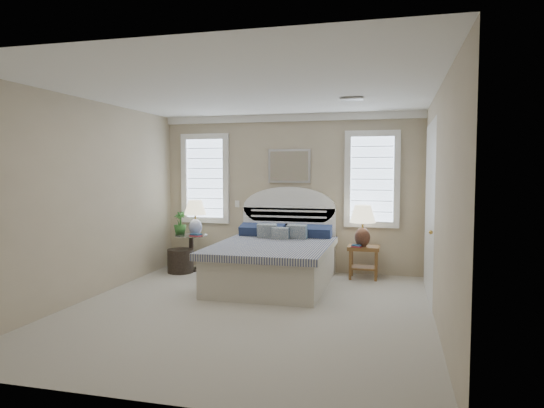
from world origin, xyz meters
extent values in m
cube|color=#B6AE9C|center=(0.00, 0.00, 0.00)|extent=(4.50, 5.00, 0.01)
cube|color=white|center=(0.00, 0.00, 2.70)|extent=(4.50, 5.00, 0.01)
cube|color=tan|center=(0.00, 2.50, 1.35)|extent=(4.50, 0.02, 2.70)
cube|color=tan|center=(-2.25, 0.00, 1.35)|extent=(0.02, 5.00, 2.70)
cube|color=tan|center=(2.25, 0.00, 1.35)|extent=(0.02, 5.00, 2.70)
cube|color=white|center=(0.00, 2.46, 2.64)|extent=(4.50, 0.08, 0.12)
cube|color=#B2B2B2|center=(1.20, 0.80, 2.68)|extent=(0.30, 0.20, 0.02)
cube|color=white|center=(-0.95, 2.48, 1.15)|extent=(0.08, 0.01, 0.12)
cube|color=#C9E0FF|center=(-1.55, 2.48, 1.60)|extent=(0.90, 0.06, 1.60)
cube|color=#C9E0FF|center=(1.40, 2.48, 1.60)|extent=(0.90, 0.06, 1.60)
cube|color=silver|center=(0.00, 2.46, 1.82)|extent=(0.74, 0.04, 0.58)
cube|color=silver|center=(2.23, 1.20, 1.20)|extent=(0.02, 1.80, 2.40)
cube|color=beige|center=(0.00, 1.33, 0.28)|extent=(1.60, 2.10, 0.55)
cube|color=navy|center=(0.00, 1.28, 0.59)|extent=(1.72, 2.15, 0.10)
cube|color=white|center=(0.00, 2.44, 0.55)|extent=(1.62, 0.08, 1.10)
cube|color=#1C2847|center=(-0.40, 2.16, 0.73)|extent=(0.75, 0.31, 0.23)
cube|color=#1C2847|center=(0.40, 2.16, 0.73)|extent=(0.75, 0.31, 0.23)
cube|color=navy|center=(-0.25, 1.93, 0.71)|extent=(0.33, 0.20, 0.34)
cube|color=navy|center=(0.25, 1.93, 0.71)|extent=(0.33, 0.20, 0.34)
cube|color=navy|center=(0.00, 1.83, 0.69)|extent=(0.28, 0.14, 0.29)
cylinder|color=black|center=(-1.65, 2.05, 0.01)|extent=(0.32, 0.32, 0.03)
cylinder|color=black|center=(-1.65, 2.05, 0.30)|extent=(0.08, 0.08, 0.60)
cylinder|color=silver|center=(-1.65, 2.05, 0.62)|extent=(0.56, 0.56, 0.02)
cube|color=brown|center=(1.30, 2.15, 0.50)|extent=(0.50, 0.40, 0.06)
cube|color=brown|center=(1.30, 2.15, 0.18)|extent=(0.44, 0.34, 0.03)
cube|color=brown|center=(1.10, 2.00, 0.23)|extent=(0.04, 0.04, 0.47)
cube|color=brown|center=(1.10, 2.30, 0.23)|extent=(0.04, 0.04, 0.47)
cube|color=brown|center=(1.50, 2.00, 0.23)|extent=(0.04, 0.04, 0.47)
cube|color=brown|center=(1.50, 2.30, 0.23)|extent=(0.04, 0.04, 0.47)
cylinder|color=black|center=(-1.77, 1.85, 0.20)|extent=(0.56, 0.56, 0.40)
cylinder|color=silver|center=(-1.56, 2.03, 0.65)|extent=(0.13, 0.13, 0.03)
ellipsoid|color=silver|center=(-1.56, 2.03, 0.77)|extent=(0.23, 0.23, 0.29)
cylinder|color=gold|center=(-1.56, 2.03, 0.94)|extent=(0.03, 0.03, 0.10)
cylinder|color=black|center=(1.28, 2.10, 0.55)|extent=(0.14, 0.14, 0.03)
ellipsoid|color=black|center=(1.28, 2.10, 0.68)|extent=(0.26, 0.26, 0.31)
cylinder|color=gold|center=(1.28, 2.10, 0.87)|extent=(0.04, 0.04, 0.11)
imported|color=#307835|center=(-1.87, 2.08, 0.83)|extent=(0.23, 0.23, 0.40)
cube|color=#9F2733|center=(-1.48, 1.86, 0.64)|extent=(0.20, 0.17, 0.02)
cube|color=navy|center=(-1.48, 1.86, 0.67)|extent=(0.19, 0.16, 0.02)
cube|color=#9F2733|center=(1.20, 2.00, 0.54)|extent=(0.17, 0.14, 0.02)
cube|color=navy|center=(1.20, 2.00, 0.56)|extent=(0.16, 0.13, 0.02)
camera|label=1|loc=(1.77, -5.70, 1.75)|focal=32.00mm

